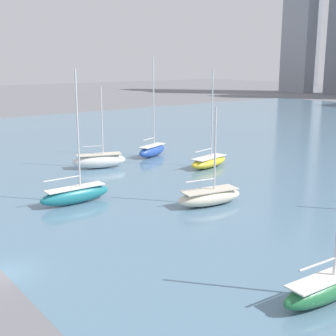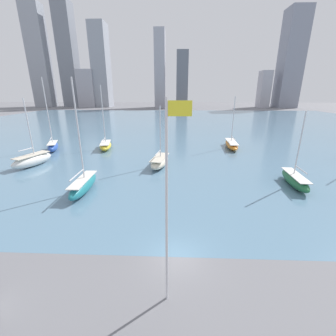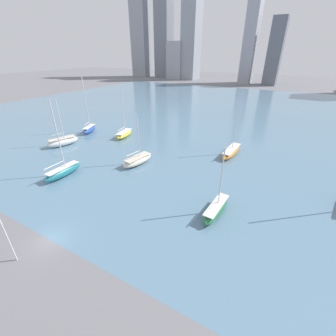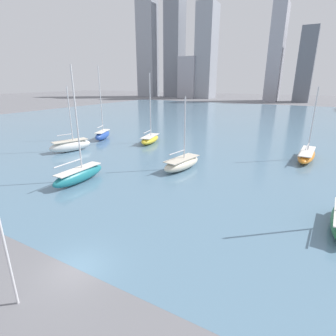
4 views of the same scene
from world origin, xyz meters
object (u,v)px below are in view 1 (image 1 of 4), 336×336
object	(u,v)px
sailboat_blue	(152,150)
sailboat_teal	(75,194)
sailboat_green	(327,287)
sailboat_cream	(209,197)
sailboat_yellow	(209,161)
sailboat_white	(99,160)

from	to	relation	value
sailboat_blue	sailboat_teal	size ratio (longest dim) A/B	1.08
sailboat_teal	sailboat_green	bearing A→B (deg)	5.60
sailboat_cream	sailboat_yellow	distance (m)	17.37
sailboat_white	sailboat_yellow	distance (m)	15.09
sailboat_cream	sailboat_teal	size ratio (longest dim) A/B	0.73
sailboat_blue	sailboat_white	world-z (taller)	sailboat_blue
sailboat_cream	sailboat_teal	distance (m)	13.79
sailboat_white	sailboat_teal	bearing A→B (deg)	-18.85
sailboat_teal	sailboat_white	bearing A→B (deg)	141.30
sailboat_green	sailboat_blue	bearing A→B (deg)	161.34
sailboat_cream	sailboat_green	bearing A→B (deg)	-11.66
sailboat_yellow	sailboat_green	bearing A→B (deg)	-43.02
sailboat_blue	sailboat_cream	size ratio (longest dim) A/B	1.48
sailboat_white	sailboat_blue	bearing A→B (deg)	119.95
sailboat_cream	sailboat_green	size ratio (longest dim) A/B	1.02
sailboat_green	sailboat_yellow	xyz separation A→B (m)	(-31.66, 19.10, -0.01)
sailboat_blue	sailboat_white	xyz separation A→B (m)	(2.00, -10.38, 0.02)
sailboat_white	sailboat_yellow	size ratio (longest dim) A/B	0.83
sailboat_white	sailboat_cream	bearing A→B (deg)	20.55
sailboat_cream	sailboat_teal	bearing A→B (deg)	-120.06
sailboat_white	sailboat_teal	distance (m)	16.26
sailboat_blue	sailboat_teal	distance (m)	25.20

